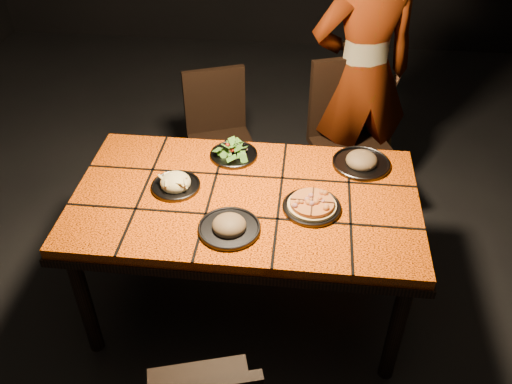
# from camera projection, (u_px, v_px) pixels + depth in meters

# --- Properties ---
(room_shell) EXTENTS (6.04, 7.04, 3.08)m
(room_shell) POSITION_uv_depth(u_px,v_px,m) (243.00, 41.00, 2.04)
(room_shell) COLOR black
(room_shell) RESTS_ON ground
(dining_table) EXTENTS (1.62, 0.92, 0.75)m
(dining_table) POSITION_uv_depth(u_px,v_px,m) (246.00, 208.00, 2.56)
(dining_table) COLOR #FF5C08
(dining_table) RESTS_ON ground
(chair_far_left) EXTENTS (0.51, 0.51, 0.86)m
(chair_far_left) POSITION_uv_depth(u_px,v_px,m) (219.00, 129.00, 3.45)
(chair_far_left) COLOR black
(chair_far_left) RESTS_ON ground
(chair_far_right) EXTENTS (0.58, 0.58, 1.00)m
(chair_far_right) POSITION_uv_depth(u_px,v_px,m) (349.00, 131.00, 3.28)
(chair_far_right) COLOR black
(chair_far_right) RESTS_ON ground
(diner) EXTENTS (0.73, 0.59, 1.75)m
(diner) POSITION_uv_depth(u_px,v_px,m) (362.00, 75.00, 3.20)
(diner) COLOR brown
(diner) RESTS_ON ground
(plate_pizza) EXTENTS (0.26, 0.26, 0.04)m
(plate_pizza) POSITION_uv_depth(u_px,v_px,m) (312.00, 206.00, 2.42)
(plate_pizza) COLOR #333338
(plate_pizza) RESTS_ON dining_table
(plate_pasta) EXTENTS (0.23, 0.23, 0.08)m
(plate_pasta) POSITION_uv_depth(u_px,v_px,m) (176.00, 184.00, 2.54)
(plate_pasta) COLOR #333338
(plate_pasta) RESTS_ON dining_table
(plate_salad) EXTENTS (0.24, 0.24, 0.07)m
(plate_salad) POSITION_uv_depth(u_px,v_px,m) (234.00, 152.00, 2.74)
(plate_salad) COLOR #333338
(plate_salad) RESTS_ON dining_table
(plate_mushroom_a) EXTENTS (0.27, 0.27, 0.09)m
(plate_mushroom_a) POSITION_uv_depth(u_px,v_px,m) (229.00, 226.00, 2.31)
(plate_mushroom_a) COLOR #333338
(plate_mushroom_a) RESTS_ON dining_table
(plate_mushroom_b) EXTENTS (0.29, 0.29, 0.09)m
(plate_mushroom_b) POSITION_uv_depth(u_px,v_px,m) (362.00, 161.00, 2.69)
(plate_mushroom_b) COLOR #333338
(plate_mushroom_b) RESTS_ON dining_table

